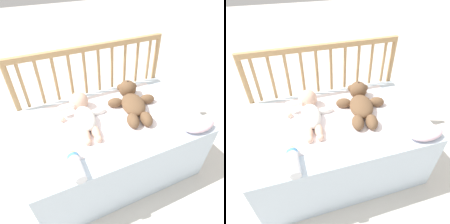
# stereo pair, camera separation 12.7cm
# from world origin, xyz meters

# --- Properties ---
(ground_plane) EXTENTS (12.00, 12.00, 0.00)m
(ground_plane) POSITION_xyz_m (0.00, 0.00, 0.00)
(ground_plane) COLOR silver
(crib_mattress) EXTENTS (1.14, 0.70, 0.47)m
(crib_mattress) POSITION_xyz_m (0.00, 0.00, 0.23)
(crib_mattress) COLOR silver
(crib_mattress) RESTS_ON ground_plane
(crib_rail) EXTENTS (1.14, 0.04, 0.84)m
(crib_rail) POSITION_xyz_m (0.00, 0.37, 0.59)
(crib_rail) COLOR tan
(crib_rail) RESTS_ON ground_plane
(blanket) EXTENTS (0.87, 0.53, 0.01)m
(blanket) POSITION_xyz_m (0.00, 0.05, 0.47)
(blanket) COLOR white
(blanket) RESTS_ON crib_mattress
(teddy_bear) EXTENTS (0.35, 0.45, 0.13)m
(teddy_bear) POSITION_xyz_m (0.18, 0.08, 0.52)
(teddy_bear) COLOR brown
(teddy_bear) RESTS_ON crib_mattress
(baby) EXTENTS (0.32, 0.43, 0.13)m
(baby) POSITION_xyz_m (-0.17, 0.09, 0.52)
(baby) COLOR white
(baby) RESTS_ON crib_mattress
(small_pillow) EXTENTS (0.22, 0.13, 0.06)m
(small_pillow) POSITION_xyz_m (0.45, -0.28, 0.50)
(small_pillow) COLOR silver
(small_pillow) RESTS_ON crib_mattress
(baby_bottle) EXTENTS (0.06, 0.19, 0.06)m
(baby_bottle) POSITION_xyz_m (-0.32, -0.26, 0.50)
(baby_bottle) COLOR white
(baby_bottle) RESTS_ON crib_mattress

